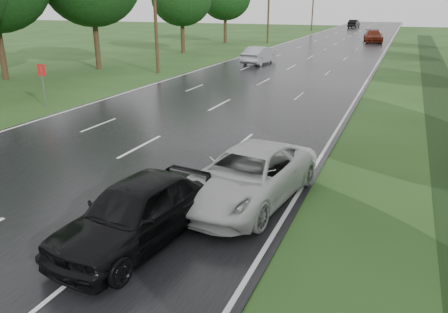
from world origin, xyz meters
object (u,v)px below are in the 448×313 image
object	(u,v)px
road_sign	(42,77)
silver_sedan	(259,55)
white_pickup	(248,176)
dark_sedan	(136,212)

from	to	relation	value
road_sign	silver_sedan	bearing A→B (deg)	76.09
white_pickup	silver_sedan	distance (m)	29.36
white_pickup	dark_sedan	bearing A→B (deg)	-108.77
road_sign	dark_sedan	xyz separation A→B (m)	(12.41, -10.17, -0.82)
silver_sedan	dark_sedan	bearing A→B (deg)	107.55
road_sign	silver_sedan	size ratio (longest dim) A/B	0.49
road_sign	white_pickup	distance (m)	15.68
dark_sedan	silver_sedan	size ratio (longest dim) A/B	0.97
road_sign	dark_sedan	distance (m)	16.06
road_sign	silver_sedan	distance (m)	21.66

